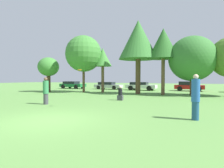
{
  "coord_description": "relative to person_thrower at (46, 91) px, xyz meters",
  "views": [
    {
      "loc": [
        5.18,
        -6.04,
        1.73
      ],
      "look_at": [
        1.09,
        4.24,
        1.39
      ],
      "focal_mm": 29.31,
      "sensor_mm": 36.0,
      "label": 1
    }
  ],
  "objects": [
    {
      "name": "ground_plane",
      "position": [
        3.44,
        -3.63,
        -0.91
      ],
      "size": [
        120.0,
        120.0,
        0.0
      ],
      "primitive_type": "plane",
      "color": "#5B8E42"
    },
    {
      "name": "person_thrower",
      "position": [
        0.0,
        0.0,
        0.0
      ],
      "size": [
        0.37,
        0.37,
        1.81
      ],
      "rotation": [
        0.0,
        0.0,
        -0.15
      ],
      "color": "#3F3F47",
      "rests_on": "ground"
    },
    {
      "name": "person_catcher",
      "position": [
        9.05,
        -1.37,
        0.05
      ],
      "size": [
        0.34,
        0.34,
        1.9
      ],
      "rotation": [
        0.0,
        0.0,
        2.99
      ],
      "color": "navy",
      "rests_on": "ground"
    },
    {
      "name": "frisbee",
      "position": [
        2.89,
        -0.43,
        1.32
      ],
      "size": [
        0.23,
        0.23,
        0.06
      ],
      "color": "orange"
    },
    {
      "name": "bystander_sitting",
      "position": [
        3.9,
        3.94,
        -0.44
      ],
      "size": [
        0.42,
        0.35,
        1.14
      ],
      "color": "#3F3F47",
      "rests_on": "ground"
    },
    {
      "name": "tree_0",
      "position": [
        -7.77,
        9.25,
        2.27
      ],
      "size": [
        2.66,
        2.66,
        4.45
      ],
      "color": "#473323",
      "rests_on": "ground"
    },
    {
      "name": "tree_1",
      "position": [
        -3.02,
        10.04,
        3.85
      ],
      "size": [
        4.45,
        4.45,
        7.0
      ],
      "color": "brown",
      "rests_on": "ground"
    },
    {
      "name": "tree_2",
      "position": [
        -0.81,
        10.88,
        3.34
      ],
      "size": [
        2.22,
        2.22,
        5.46
      ],
      "color": "brown",
      "rests_on": "ground"
    },
    {
      "name": "tree_3",
      "position": [
        3.77,
        10.34,
        5.06
      ],
      "size": [
        4.31,
        4.31,
        8.19
      ],
      "color": "brown",
      "rests_on": "ground"
    },
    {
      "name": "tree_4",
      "position": [
        6.49,
        10.21,
        4.43
      ],
      "size": [
        3.18,
        3.18,
        6.99
      ],
      "color": "brown",
      "rests_on": "ground"
    },
    {
      "name": "tree_5",
      "position": [
        9.29,
        10.65,
        2.82
      ],
      "size": [
        4.66,
        4.66,
        6.03
      ],
      "color": "brown",
      "rests_on": "ground"
    },
    {
      "name": "parked_car_green",
      "position": [
        -9.3,
        16.9,
        -0.24
      ],
      "size": [
        4.36,
        2.26,
        1.23
      ],
      "rotation": [
        0.0,
        0.0,
        -0.05
      ],
      "color": "#196633",
      "rests_on": "ground"
    },
    {
      "name": "parked_car_silver",
      "position": [
        -2.85,
        17.37,
        -0.3
      ],
      "size": [
        4.46,
        2.13,
        1.16
      ],
      "rotation": [
        0.0,
        0.0,
        -0.05
      ],
      "color": "#B2B2B7",
      "rests_on": "ground"
    },
    {
      "name": "parked_car_white",
      "position": [
        2.63,
        16.74,
        -0.26
      ],
      "size": [
        4.44,
        2.17,
        1.2
      ],
      "rotation": [
        0.0,
        0.0,
        -0.05
      ],
      "color": "silver",
      "rests_on": "ground"
    },
    {
      "name": "parked_car_red",
      "position": [
        9.13,
        17.63,
        -0.22
      ],
      "size": [
        3.89,
        2.02,
        1.32
      ],
      "rotation": [
        0.0,
        0.0,
        -0.05
      ],
      "color": "red",
      "rests_on": "ground"
    }
  ]
}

